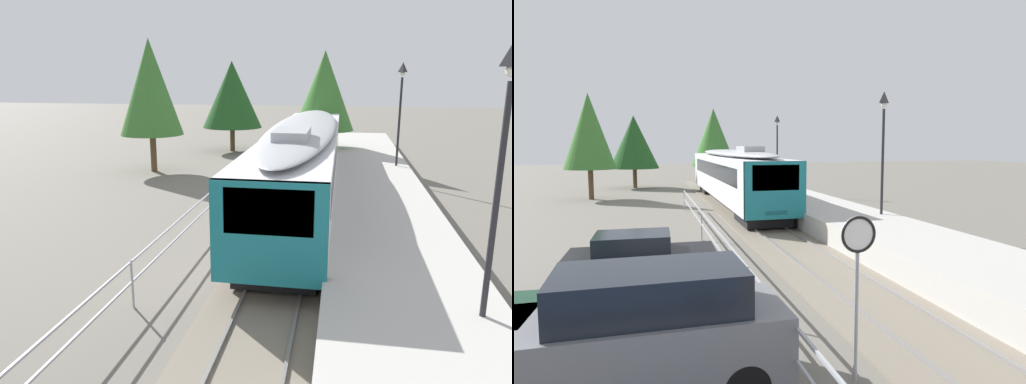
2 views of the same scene
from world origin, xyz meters
TOP-DOWN VIEW (x-y plane):
  - ground_plane at (-3.00, 22.00)m, footprint 160.00×160.00m
  - track_rails at (0.00, 22.00)m, footprint 3.20×60.00m
  - commuter_train at (0.00, 31.50)m, footprint 2.82×20.54m
  - station_platform at (3.25, 22.00)m, footprint 3.90×60.00m
  - platform_lamp_mid_platform at (4.53, 20.26)m, footprint 0.34×0.34m
  - platform_lamp_far_end at (4.53, 36.98)m, footprint 0.34×0.34m
  - tree_behind_carpark at (0.37, 42.96)m, footprint 3.95×3.95m
  - tree_behind_station_far at (-6.51, 46.02)m, footprint 4.41×4.41m
  - tree_distant_left at (-9.38, 37.53)m, footprint 3.66×3.66m

SIDE VIEW (x-z plane):
  - ground_plane at x=-3.00m, z-range 0.00..0.00m
  - track_rails at x=0.00m, z-range -0.04..0.10m
  - station_platform at x=3.25m, z-range 0.00..0.90m
  - commuter_train at x=0.00m, z-range 0.28..4.02m
  - tree_behind_station_far at x=-6.51m, z-range 0.89..7.52m
  - tree_behind_carpark at x=0.37m, z-range 1.02..8.19m
  - platform_lamp_mid_platform at x=4.53m, z-range 1.95..7.30m
  - platform_lamp_far_end at x=4.53m, z-range 1.95..7.30m
  - tree_distant_left at x=-9.38m, z-range 1.09..8.75m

